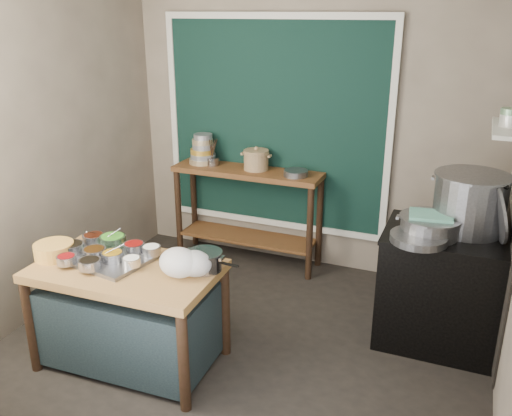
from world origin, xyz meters
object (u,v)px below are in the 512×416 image
at_px(prep_table, 130,315).
at_px(ceramic_crock, 256,161).
at_px(yellow_basin, 54,250).
at_px(steamer, 430,226).
at_px(condiment_tray, 106,257).
at_px(utensil_cup, 213,161).
at_px(saucepan, 205,261).
at_px(back_counter, 248,216).
at_px(stove_block, 444,290).
at_px(stock_pot, 470,203).

bearing_deg(prep_table, ceramic_crock, 82.44).
bearing_deg(yellow_basin, steamer, 24.29).
xyz_separation_m(condiment_tray, utensil_cup, (-0.07, 1.81, 0.23)).
bearing_deg(utensil_cup, steamer, -21.51).
height_order(saucepan, steamer, steamer).
xyz_separation_m(prep_table, steamer, (1.85, 1.02, 0.58)).
height_order(utensil_cup, steamer, utensil_cup).
height_order(prep_table, ceramic_crock, ceramic_crock).
distance_m(back_counter, ceramic_crock, 0.57).
distance_m(back_counter, utensil_cup, 0.63).
distance_m(yellow_basin, ceramic_crock, 2.08).
height_order(condiment_tray, yellow_basin, yellow_basin).
xyz_separation_m(utensil_cup, ceramic_crock, (0.45, 0.02, 0.04)).
bearing_deg(ceramic_crock, back_counter, -162.78).
bearing_deg(back_counter, utensil_cup, 179.09).
relative_size(stove_block, condiment_tray, 1.47).
bearing_deg(saucepan, stock_pot, 38.47).
bearing_deg(stock_pot, saucepan, -146.05).
distance_m(stove_block, stock_pot, 0.68).
relative_size(ceramic_crock, stock_pot, 0.47).
distance_m(stove_block, condiment_tray, 2.47).
relative_size(stove_block, ceramic_crock, 3.58).
distance_m(back_counter, yellow_basin, 2.05).
bearing_deg(steamer, stock_pot, 40.89).
bearing_deg(back_counter, stock_pot, -17.37).
bearing_deg(back_counter, steamer, -25.34).
height_order(prep_table, condiment_tray, condiment_tray).
bearing_deg(stove_block, condiment_tray, -153.99).
distance_m(prep_table, stove_block, 2.29).
xyz_separation_m(stove_block, saucepan, (-1.48, -0.95, 0.39)).
xyz_separation_m(utensil_cup, steamer, (2.12, -0.84, -0.04)).
relative_size(yellow_basin, saucepan, 1.13).
height_order(condiment_tray, saucepan, saucepan).
height_order(saucepan, utensil_cup, utensil_cup).
height_order(prep_table, stove_block, stove_block).
bearing_deg(stove_block, ceramic_crock, 157.47).
relative_size(yellow_basin, ceramic_crock, 1.09).
distance_m(utensil_cup, stock_pot, 2.45).
distance_m(prep_table, back_counter, 1.86).
xyz_separation_m(utensil_cup, stock_pot, (2.36, -0.63, 0.10)).
xyz_separation_m(back_counter, utensil_cup, (-0.37, 0.01, 0.51)).
bearing_deg(stove_block, stock_pot, 49.00).
distance_m(prep_table, yellow_basin, 0.70).
bearing_deg(condiment_tray, saucepan, 9.32).
height_order(back_counter, utensil_cup, utensil_cup).
distance_m(back_counter, stove_block, 2.04).
relative_size(saucepan, utensil_cup, 1.83).
relative_size(utensil_cup, stock_pot, 0.25).
height_order(back_counter, ceramic_crock, ceramic_crock).
xyz_separation_m(prep_table, condiment_tray, (-0.19, 0.05, 0.39)).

